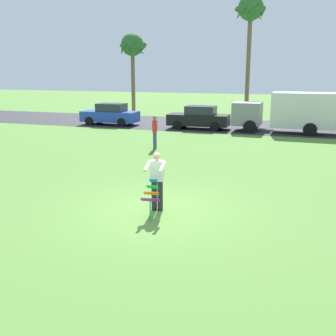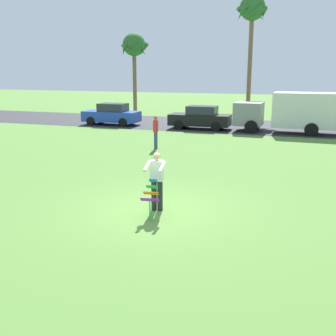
# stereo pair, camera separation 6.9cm
# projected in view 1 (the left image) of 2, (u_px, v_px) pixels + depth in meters

# --- Properties ---
(ground_plane) EXTENTS (120.00, 120.00, 0.00)m
(ground_plane) POSITION_uv_depth(u_px,v_px,m) (155.00, 210.00, 11.98)
(ground_plane) COLOR #568438
(road_strip) EXTENTS (120.00, 8.00, 0.01)m
(road_strip) POSITION_uv_depth(u_px,v_px,m) (247.00, 126.00, 29.73)
(road_strip) COLOR #2D2D33
(road_strip) RESTS_ON ground
(person_kite_flyer) EXTENTS (0.59, 0.69, 1.73)m
(person_kite_flyer) POSITION_uv_depth(u_px,v_px,m) (157.00, 179.00, 11.77)
(person_kite_flyer) COLOR #26262B
(person_kite_flyer) RESTS_ON ground
(kite_held) EXTENTS (0.53, 0.68, 1.06)m
(kite_held) POSITION_uv_depth(u_px,v_px,m) (151.00, 194.00, 11.20)
(kite_held) COLOR blue
(kite_held) RESTS_ON ground
(parked_car_blue) EXTENTS (4.22, 1.87, 1.60)m
(parked_car_blue) POSITION_uv_depth(u_px,v_px,m) (110.00, 115.00, 30.36)
(parked_car_blue) COLOR #2347B7
(parked_car_blue) RESTS_ON ground
(parked_car_black) EXTENTS (4.23, 1.89, 1.60)m
(parked_car_black) POSITION_uv_depth(u_px,v_px,m) (199.00, 118.00, 28.26)
(parked_car_black) COLOR black
(parked_car_black) RESTS_ON ground
(parked_truck_grey_van) EXTENTS (6.75, 2.24, 2.62)m
(parked_truck_grey_van) POSITION_uv_depth(u_px,v_px,m) (292.00, 111.00, 26.21)
(parked_truck_grey_van) COLOR gray
(parked_truck_grey_van) RESTS_ON ground
(palm_tree_left_near) EXTENTS (2.58, 2.71, 7.35)m
(palm_tree_left_near) POSITION_uv_depth(u_px,v_px,m) (132.00, 48.00, 37.81)
(palm_tree_left_near) COLOR brown
(palm_tree_left_near) RESTS_ON ground
(palm_tree_right_near) EXTENTS (2.58, 2.71, 10.06)m
(palm_tree_right_near) POSITION_uv_depth(u_px,v_px,m) (250.00, 14.00, 33.67)
(palm_tree_right_near) COLOR brown
(palm_tree_right_near) RESTS_ON ground
(person_walker_near) EXTENTS (0.29, 0.56, 1.73)m
(person_walker_near) POSITION_uv_depth(u_px,v_px,m) (155.00, 131.00, 21.10)
(person_walker_near) COLOR #384772
(person_walker_near) RESTS_ON ground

